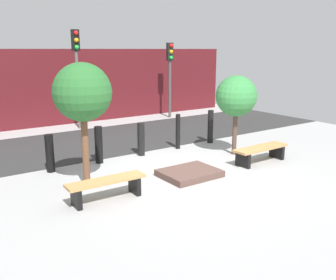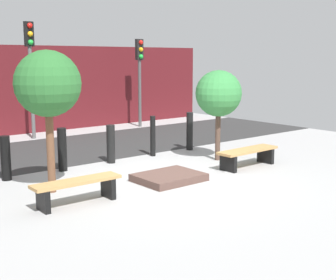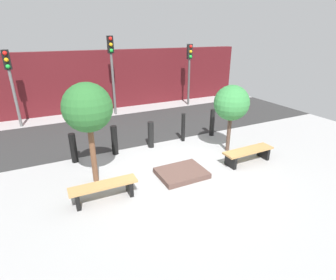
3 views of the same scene
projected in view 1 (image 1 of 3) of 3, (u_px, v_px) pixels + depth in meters
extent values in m
plane|color=#9E9E9E|center=(189.00, 176.00, 9.23)|extent=(18.00, 18.00, 0.00)
cube|color=#2E2E2E|center=(107.00, 140.00, 12.90)|extent=(18.00, 4.15, 0.01)
cube|color=#511419|center=(66.00, 87.00, 15.52)|extent=(16.20, 0.50, 3.06)
cube|color=black|center=(76.00, 198.00, 7.36)|extent=(0.11, 0.40, 0.40)
cube|color=black|center=(135.00, 185.00, 8.07)|extent=(0.11, 0.40, 0.40)
cube|color=#B2844C|center=(106.00, 181.00, 7.66)|extent=(1.68, 0.43, 0.06)
cube|color=black|center=(243.00, 160.00, 9.91)|extent=(0.11, 0.47, 0.39)
cube|color=black|center=(277.00, 152.00, 10.69)|extent=(0.11, 0.47, 0.39)
cube|color=#B2844C|center=(261.00, 148.00, 10.25)|extent=(1.75, 0.49, 0.06)
cube|color=brown|center=(189.00, 173.00, 9.19)|extent=(1.38, 1.08, 0.16)
cylinder|color=brown|center=(85.00, 148.00, 8.37)|extent=(0.15, 0.15, 1.79)
sphere|color=#2A662E|center=(82.00, 92.00, 8.07)|extent=(1.28, 1.28, 1.28)
cylinder|color=#4F3A2E|center=(235.00, 131.00, 11.00)|extent=(0.13, 0.13, 1.41)
sphere|color=#358240|center=(236.00, 96.00, 10.75)|extent=(1.18, 1.18, 1.18)
cylinder|color=black|center=(50.00, 153.00, 9.45)|extent=(0.21, 0.21, 0.98)
cylinder|color=black|center=(99.00, 145.00, 10.19)|extent=(0.21, 0.21, 1.02)
cylinder|color=black|center=(141.00, 139.00, 10.94)|extent=(0.21, 0.21, 0.97)
cylinder|color=black|center=(178.00, 132.00, 11.67)|extent=(0.14, 0.14, 1.09)
cylinder|color=black|center=(210.00, 127.00, 12.41)|extent=(0.19, 0.19, 1.09)
cylinder|color=#575757|center=(78.00, 80.00, 14.35)|extent=(0.12, 0.12, 3.77)
cube|color=black|center=(75.00, 40.00, 14.00)|extent=(0.28, 0.16, 0.78)
sphere|color=red|center=(76.00, 33.00, 13.86)|extent=(0.17, 0.17, 0.17)
sphere|color=orange|center=(76.00, 40.00, 13.92)|extent=(0.17, 0.17, 0.17)
sphere|color=green|center=(77.00, 47.00, 13.98)|extent=(0.17, 0.17, 0.17)
cylinder|color=#494949|center=(170.00, 81.00, 16.81)|extent=(0.12, 0.12, 3.33)
cube|color=black|center=(170.00, 52.00, 16.51)|extent=(0.28, 0.16, 0.78)
sphere|color=red|center=(171.00, 46.00, 16.36)|extent=(0.17, 0.17, 0.17)
sphere|color=orange|center=(171.00, 52.00, 16.43)|extent=(0.17, 0.17, 0.17)
sphere|color=green|center=(171.00, 58.00, 16.49)|extent=(0.17, 0.17, 0.17)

